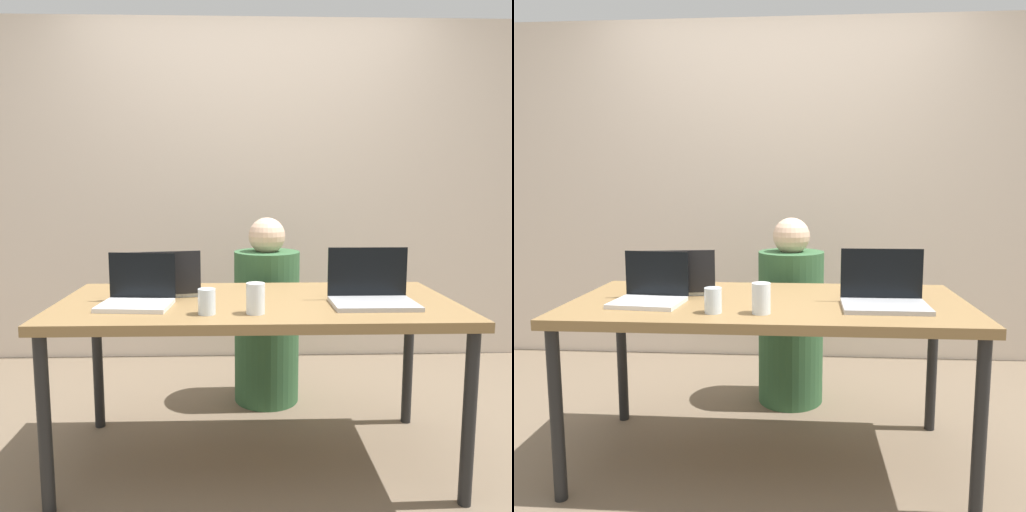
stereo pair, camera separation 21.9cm
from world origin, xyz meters
TOP-DOWN VIEW (x-y plane):
  - ground_plane at (0.00, 0.00)m, footprint 12.00×12.00m
  - back_wall at (0.00, 1.47)m, footprint 4.50×0.10m
  - desk at (0.00, 0.00)m, footprint 1.68×0.79m
  - person_at_center at (0.08, 0.65)m, footprint 0.41×0.41m
  - laptop_front_left at (-0.49, -0.09)m, footprint 0.30×0.25m
  - laptop_front_right at (0.47, -0.08)m, footprint 0.34×0.27m
  - laptop_back_left at (-0.43, 0.10)m, footprint 0.38×0.27m
  - water_glass_center at (-0.01, -0.24)m, footprint 0.07×0.07m
  - water_glass_left at (-0.20, -0.24)m, footprint 0.07×0.07m

SIDE VIEW (x-z plane):
  - ground_plane at x=0.00m, z-range 0.00..0.00m
  - person_at_center at x=0.08m, z-range -0.06..0.99m
  - desk at x=0.00m, z-range 0.30..1.04m
  - water_glass_left at x=-0.20m, z-range 0.73..0.82m
  - laptop_back_left at x=-0.43m, z-range 0.67..0.88m
  - laptop_front_left at x=-0.49m, z-range 0.67..0.88m
  - laptop_front_right at x=0.47m, z-range 0.67..0.90m
  - water_glass_center at x=-0.01m, z-range 0.72..0.84m
  - back_wall at x=0.00m, z-range 0.00..2.35m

